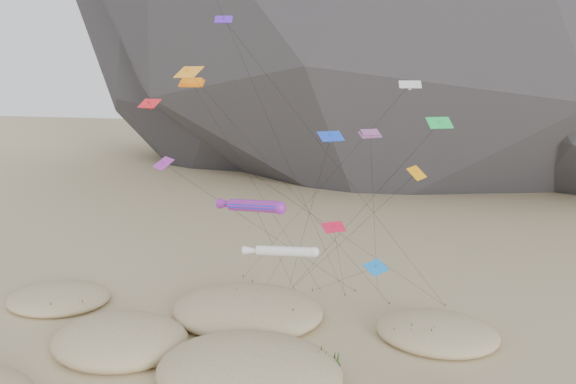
{
  "coord_description": "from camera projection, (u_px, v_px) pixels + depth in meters",
  "views": [
    {
      "loc": [
        15.41,
        -34.14,
        23.27
      ],
      "look_at": [
        2.06,
        12.0,
        13.43
      ],
      "focal_mm": 35.0,
      "sensor_mm": 36.0,
      "label": 1
    }
  ],
  "objects": [
    {
      "name": "kite_stakes",
      "position": [
        326.0,
        291.0,
        61.81
      ],
      "size": [
        23.22,
        3.35,
        0.3
      ],
      "color": "#3F2D1E",
      "rests_on": "ground"
    },
    {
      "name": "dune_grass",
      "position": [
        218.0,
        370.0,
        43.77
      ],
      "size": [
        41.65,
        27.72,
        1.53
      ],
      "color": "black",
      "rests_on": "ground"
    },
    {
      "name": "delta_kites",
      "position": [
        287.0,
        132.0,
        48.17
      ],
      "size": [
        26.36,
        19.06,
        31.57
      ],
      "color": "#5422C7",
      "rests_on": "ground"
    },
    {
      "name": "orange_parafoil",
      "position": [
        194.0,
        86.0,
        52.61
      ],
      "size": [
        12.0,
        9.2,
        23.24
      ],
      "color": "orange",
      "rests_on": "ground"
    },
    {
      "name": "dunes",
      "position": [
        202.0,
        368.0,
        44.31
      ],
      "size": [
        53.37,
        36.28,
        3.71
      ],
      "color": "#CCB789",
      "rests_on": "ground"
    },
    {
      "name": "multi_parafoil",
      "position": [
        370.0,
        137.0,
        49.63
      ],
      "size": [
        2.11,
        10.79,
        18.79
      ],
      "color": "#FE1A36",
      "rests_on": "ground"
    },
    {
      "name": "white_tube_kite",
      "position": [
        282.0,
        251.0,
        46.49
      ],
      "size": [
        9.5,
        15.37,
        9.8
      ],
      "color": "silver",
      "rests_on": "ground"
    },
    {
      "name": "rainbow_tube_kite",
      "position": [
        252.0,
        206.0,
        49.36
      ],
      "size": [
        7.53,
        12.59,
        13.06
      ],
      "color": "#FF1A48",
      "rests_on": "ground"
    }
  ]
}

